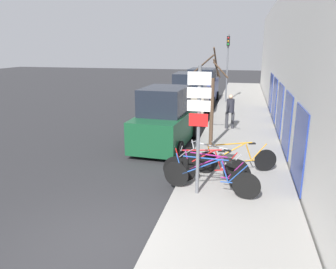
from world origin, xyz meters
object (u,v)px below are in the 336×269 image
at_px(bicycle_1, 212,173).
at_px(street_tree, 212,103).
at_px(bicycle_4, 236,160).
at_px(parked_car_1, 190,98).
at_px(bicycle_0, 210,178).
at_px(signpost, 199,122).
at_px(parked_car_2, 202,87).
at_px(traffic_light, 228,59).
at_px(bicycle_3, 214,163).
at_px(bicycle_2, 206,168).
at_px(parked_car_0, 166,120).
at_px(pedestrian_near, 230,109).

height_order(bicycle_1, street_tree, street_tree).
relative_size(bicycle_4, parked_car_1, 0.57).
height_order(bicycle_4, street_tree, street_tree).
height_order(bicycle_0, street_tree, street_tree).
bearing_deg(street_tree, signpost, -88.63).
relative_size(parked_car_2, traffic_light, 1.02).
bearing_deg(bicycle_0, bicycle_1, 6.85).
bearing_deg(bicycle_3, bicycle_0, -147.63).
height_order(bicycle_1, bicycle_2, bicycle_2).
relative_size(bicycle_1, street_tree, 0.61).
bearing_deg(traffic_light, bicycle_1, -88.00).
relative_size(bicycle_3, street_tree, 0.57).
bearing_deg(parked_car_0, bicycle_3, -51.70).
xyz_separation_m(bicycle_0, parked_car_2, (-2.15, 14.92, 0.53)).
bearing_deg(parked_car_1, parked_car_2, 87.99).
bearing_deg(pedestrian_near, signpost, -102.86).
bearing_deg(bicycle_4, pedestrian_near, -13.86).
xyz_separation_m(bicycle_4, parked_car_1, (-2.78, 8.16, 0.56)).
height_order(bicycle_1, parked_car_2, parked_car_2).
distance_m(signpost, pedestrian_near, 7.38).
distance_m(bicycle_3, traffic_light, 13.97).
bearing_deg(signpost, bicycle_1, 53.35).
bearing_deg(parked_car_2, bicycle_4, -77.69).
bearing_deg(parked_car_2, bicycle_2, -81.69).
relative_size(bicycle_1, bicycle_4, 0.95).
bearing_deg(bicycle_0, parked_car_1, 23.20).
distance_m(bicycle_3, street_tree, 3.32).
bearing_deg(bicycle_0, signpost, 121.03).
distance_m(parked_car_2, traffic_light, 2.56).
xyz_separation_m(parked_car_0, pedestrian_near, (2.38, 2.88, 0.02)).
height_order(parked_car_2, traffic_light, traffic_light).
relative_size(bicycle_4, street_tree, 0.65).
distance_m(parked_car_2, street_tree, 10.88).
height_order(parked_car_1, street_tree, street_tree).
distance_m(bicycle_2, parked_car_2, 14.37).
bearing_deg(bicycle_1, bicycle_3, 20.46).
bearing_deg(parked_car_2, bicycle_1, -81.03).
distance_m(bicycle_1, bicycle_2, 0.41).
height_order(bicycle_2, street_tree, street_tree).
bearing_deg(bicycle_0, street_tree, 16.57).
bearing_deg(parked_car_0, signpost, -63.74).
bearing_deg(parked_car_1, bicycle_0, -79.77).
xyz_separation_m(bicycle_0, pedestrian_near, (0.16, 7.18, 0.51)).
xyz_separation_m(bicycle_3, pedestrian_near, (0.15, 6.02, 0.52)).
bearing_deg(bicycle_2, parked_car_1, 6.72).
bearing_deg(signpost, bicycle_2, 81.30).
height_order(bicycle_3, traffic_light, traffic_light).
bearing_deg(pedestrian_near, parked_car_2, 97.52).
bearing_deg(bicycle_1, traffic_light, 21.31).
xyz_separation_m(bicycle_3, street_tree, (-0.43, 3.04, 1.27)).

